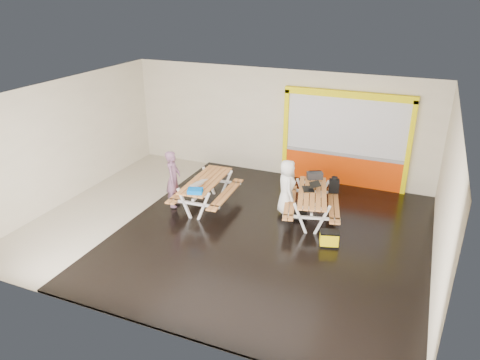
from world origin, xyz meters
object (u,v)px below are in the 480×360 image
at_px(picnic_table_right, 312,199).
at_px(dark_case, 300,215).
at_px(laptop_right, 311,187).
at_px(backpack, 334,185).
at_px(blue_pouch, 195,191).
at_px(person_left, 173,179).
at_px(laptop_left, 198,183).
at_px(toolbox, 315,175).
at_px(person_right, 287,187).
at_px(fluke_bag, 329,239).
at_px(picnic_table_left, 206,186).

xyz_separation_m(picnic_table_right, dark_case, (-0.28, -0.06, -0.52)).
xyz_separation_m(laptop_right, backpack, (0.49, 0.69, -0.13)).
bearing_deg(blue_pouch, laptop_right, 27.86).
distance_m(person_left, laptop_right, 3.78).
distance_m(blue_pouch, dark_case, 2.91).
relative_size(laptop_left, toolbox, 0.87).
relative_size(person_right, fluke_bag, 2.91).
relative_size(person_left, backpack, 3.55).
xyz_separation_m(picnic_table_right, backpack, (0.40, 0.84, 0.13)).
relative_size(picnic_table_right, backpack, 5.19).
bearing_deg(person_right, picnic_table_right, -115.93).
distance_m(toolbox, fluke_bag, 2.39).
relative_size(person_left, toolbox, 3.35).
bearing_deg(backpack, picnic_table_left, -159.62).
height_order(person_right, laptop_right, person_right).
xyz_separation_m(toolbox, dark_case, (-0.11, -0.96, -0.81)).
relative_size(laptop_left, laptop_right, 0.75).
bearing_deg(picnic_table_left, laptop_right, 10.88).
relative_size(picnic_table_left, laptop_right, 3.94).
xyz_separation_m(picnic_table_left, laptop_right, (2.84, 0.55, 0.24)).
distance_m(blue_pouch, toolbox, 3.42).
xyz_separation_m(blue_pouch, backpack, (3.20, 2.12, -0.15)).
height_order(picnic_table_right, person_right, person_right).
bearing_deg(backpack, blue_pouch, -146.43).
relative_size(laptop_right, blue_pouch, 1.48).
bearing_deg(picnic_table_right, person_right, -178.80).
height_order(person_left, person_right, person_left).
bearing_deg(dark_case, laptop_right, 47.11).
height_order(blue_pouch, toolbox, toolbox).
distance_m(picnic_table_left, laptop_left, 0.49).
bearing_deg(laptop_left, backpack, 26.27).
bearing_deg(laptop_left, toolbox, 31.71).
relative_size(picnic_table_left, toolbox, 4.61).
bearing_deg(picnic_table_left, laptop_left, -92.10).
xyz_separation_m(laptop_right, blue_pouch, (-2.71, -1.43, 0.02)).
bearing_deg(dark_case, picnic_table_right, 11.34).
height_order(laptop_left, dark_case, laptop_left).
xyz_separation_m(person_left, laptop_right, (3.67, 0.91, -0.00)).
xyz_separation_m(person_right, blue_pouch, (-2.10, -1.27, 0.04)).
distance_m(laptop_left, blue_pouch, 0.49).
bearing_deg(laptop_right, picnic_table_left, -169.12).
bearing_deg(toolbox, laptop_right, -84.11).
relative_size(blue_pouch, fluke_bag, 0.73).
height_order(picnic_table_left, blue_pouch, blue_pouch).
distance_m(laptop_left, dark_case, 2.89).
relative_size(person_right, toolbox, 3.13).
bearing_deg(dark_case, picnic_table_left, -172.59).
relative_size(picnic_table_left, backpack, 4.89).
relative_size(blue_pouch, backpack, 0.84).
bearing_deg(picnic_table_left, backpack, 20.38).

